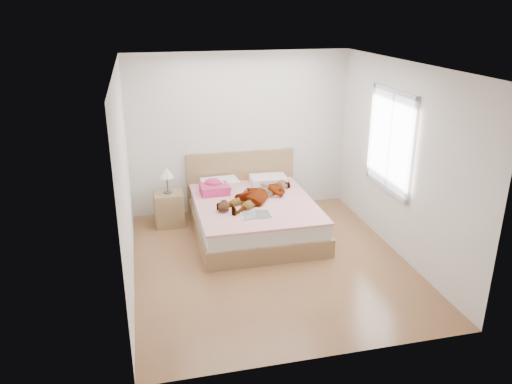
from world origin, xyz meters
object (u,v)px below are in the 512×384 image
coffee_mug (250,203)px  towel (214,188)px  magazine (256,215)px  plush_toy (224,206)px  nightstand (169,206)px  bed (253,214)px  phone (222,182)px  woman (259,192)px

coffee_mug → towel: bearing=124.3°
magazine → plush_toy: (-0.41, 0.27, 0.06)m
magazine → nightstand: (-1.14, 1.11, -0.21)m
towel → plush_toy: (0.02, -0.73, -0.02)m
bed → magazine: (-0.09, -0.60, 0.24)m
coffee_mug → phone: bearing=114.3°
woman → magazine: size_ratio=3.41×
woman → plush_toy: (-0.61, -0.36, -0.03)m
bed → magazine: bed is taller
coffee_mug → plush_toy: size_ratio=0.44×
bed → nightstand: bearing=157.3°
woman → towel: 0.73m
phone → coffee_mug: size_ratio=0.71×
phone → towel: 0.15m
coffee_mug → plush_toy: plush_toy is taller
coffee_mug → nightstand: size_ratio=0.13×
plush_toy → nightstand: (-0.73, 0.85, -0.27)m
woman → phone: woman is taller
phone → nightstand: 0.92m
phone → nightstand: (-0.84, 0.08, -0.36)m
magazine → nightstand: bearing=135.8°
plush_toy → nightstand: nightstand is taller
bed → coffee_mug: 0.37m
towel → woman: bearing=-30.4°
towel → magazine: bearing=-66.4°
woman → nightstand: bearing=-148.1°
phone → towel: bearing=153.9°
woman → magazine: bearing=-55.4°
bed → magazine: bearing=-98.7°
bed → nightstand: (-1.24, 0.52, 0.04)m
towel → nightstand: size_ratio=0.47×
coffee_mug → plush_toy: (-0.40, -0.10, 0.03)m
coffee_mug → nightstand: 1.38m
woman → towel: bearing=-158.6°
magazine → nightstand: size_ratio=0.47×
woman → phone: 0.64m
phone → woman: bearing=-76.9°
magazine → nightstand: nightstand is taller
phone → bed: 0.71m
bed → towel: size_ratio=4.70×
woman → nightstand: nightstand is taller
phone → bed: bed is taller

